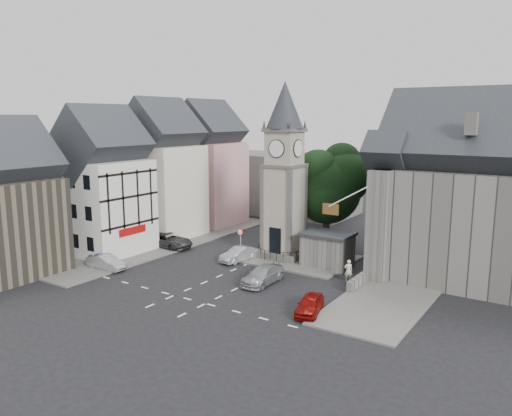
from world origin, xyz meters
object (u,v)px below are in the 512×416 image
Objects in this scene: clock_tower at (284,172)px; car_east_red at (310,305)px; pedestrian at (348,271)px; car_west_blue at (106,260)px; stone_shelter at (328,249)px.

clock_tower is 15.79m from car_east_red.
pedestrian is (8.00, -3.32, -7.22)m from clock_tower.
clock_tower is 8.98× the size of pedestrian.
car_west_blue is 21.10m from pedestrian.
car_west_blue is (-16.30, -10.89, -0.93)m from stone_shelter.
stone_shelter reaches higher than pedestrian.
car_west_blue is at bearing -135.30° from clock_tower.
car_east_red is at bearing -70.59° from stone_shelter.
clock_tower is 8.15m from stone_shelter.
car_east_red is at bearing 60.97° from pedestrian.
car_west_blue is at bearing 166.93° from car_east_red.
stone_shelter is at bearing -56.89° from car_west_blue.
clock_tower reaches higher than car_west_blue.
stone_shelter is 1.18× the size of car_west_blue.
car_west_blue is 20.00m from car_east_red.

